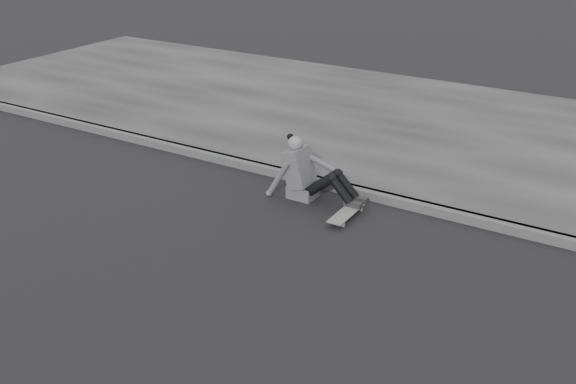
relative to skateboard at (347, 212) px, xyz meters
The scene contains 5 objects.
ground 2.49m from the skateboard, 49.86° to the right, with size 80.00×80.00×0.00m, color black.
curb 1.74m from the skateboard, 22.90° to the left, with size 24.00×0.16×0.12m, color #4E4E4E.
sidewalk 4.03m from the skateboard, 66.55° to the left, with size 24.00×6.00×0.12m, color #383838.
skateboard is the anchor object (origin of this frame).
seated_woman 0.83m from the skateboard, 161.47° to the left, with size 1.38×0.46×0.88m.
Camera 1 is at (1.55, -4.80, 3.79)m, focal length 40.00 mm.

